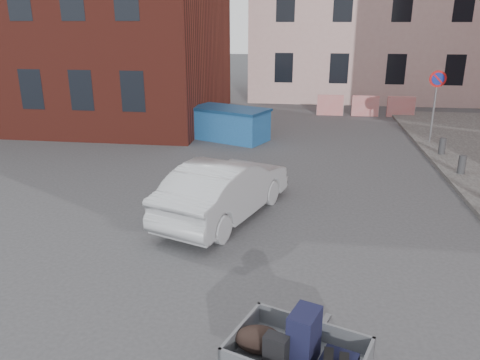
# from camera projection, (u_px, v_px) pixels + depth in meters

# --- Properties ---
(ground) EXTENTS (120.00, 120.00, 0.00)m
(ground) POSITION_uv_depth(u_px,v_px,m) (235.00, 249.00, 9.60)
(ground) COLOR #38383A
(ground) RESTS_ON ground
(no_parking_sign) EXTENTS (0.60, 0.09, 2.65)m
(no_parking_sign) POSITION_uv_depth(u_px,v_px,m) (436.00, 91.00, 17.04)
(no_parking_sign) COLOR gray
(no_parking_sign) RESTS_ON sidewalk
(barriers) EXTENTS (4.70, 0.18, 1.00)m
(barriers) POSITION_uv_depth(u_px,v_px,m) (365.00, 106.00, 22.94)
(barriers) COLOR red
(barriers) RESTS_ON ground
(trailer) EXTENTS (1.88, 1.98, 1.20)m
(trailer) POSITION_uv_depth(u_px,v_px,m) (297.00, 355.00, 5.67)
(trailer) COLOR black
(trailer) RESTS_ON ground
(dumpster) EXTENTS (3.36, 2.60, 1.25)m
(dumpster) POSITION_uv_depth(u_px,v_px,m) (230.00, 124.00, 18.33)
(dumpster) COLOR #1F5897
(dumpster) RESTS_ON ground
(silver_car) EXTENTS (2.83, 4.51, 1.40)m
(silver_car) POSITION_uv_depth(u_px,v_px,m) (225.00, 189.00, 11.02)
(silver_car) COLOR #A9ABB0
(silver_car) RESTS_ON ground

